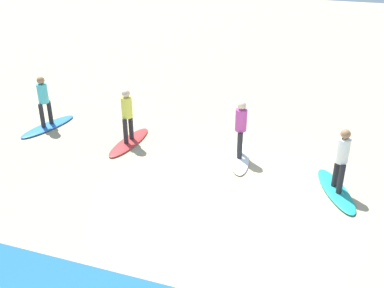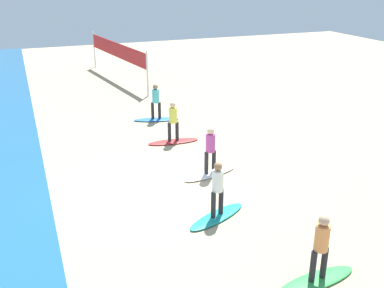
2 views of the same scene
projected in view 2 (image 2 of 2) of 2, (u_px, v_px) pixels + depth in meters
name	position (u px, v px, depth m)	size (l,w,h in m)	color
ground_plane	(148.00, 190.00, 14.37)	(60.00, 60.00, 0.00)	tan
surfboard_green	(317.00, 280.00, 10.14)	(2.10, 0.56, 0.09)	green
surfer_green	(321.00, 243.00, 9.77)	(0.32, 0.46, 1.64)	#232328
surfboard_teal	(217.00, 216.00, 12.74)	(2.10, 0.56, 0.09)	teal
surfer_teal	(218.00, 185.00, 12.38)	(0.32, 0.43, 1.64)	#232328
surfboard_white	(210.00, 174.00, 15.40)	(2.10, 0.56, 0.09)	white
surfer_white	(210.00, 147.00, 15.03)	(0.32, 0.45, 1.64)	#232328
surfboard_red	(173.00, 142.00, 18.25)	(2.10, 0.56, 0.09)	red
surfer_red	(173.00, 118.00, 17.88)	(0.32, 0.46, 1.64)	#232328
surfboard_blue	(156.00, 119.00, 20.90)	(2.10, 0.56, 0.09)	blue
surfer_blue	(156.00, 99.00, 20.54)	(0.32, 0.45, 1.64)	#232328
volleyball_net	(117.00, 52.00, 27.87)	(8.99, 1.48, 2.50)	silver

